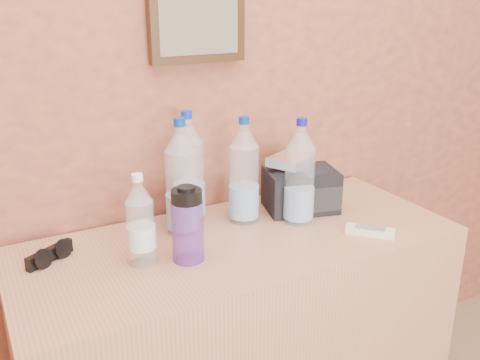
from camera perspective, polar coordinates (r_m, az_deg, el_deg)
name	(u,v)px	position (r m, az deg, el deg)	size (l,w,h in m)	color
picture_frame	(197,19)	(1.64, -4.57, 16.71)	(0.30, 0.03, 0.25)	#382311
dresser	(240,353)	(1.77, -0.04, -17.97)	(1.28, 0.54, 0.80)	tan
pet_large_a	(182,183)	(1.55, -6.23, -0.34)	(0.09, 0.09, 0.34)	silver
pet_large_b	(244,176)	(1.62, 0.42, 0.44)	(0.09, 0.09, 0.33)	silver
pet_large_c	(189,173)	(1.64, -5.50, 0.80)	(0.09, 0.09, 0.34)	silver
pet_large_d	(300,177)	(1.63, 6.38, 0.29)	(0.09, 0.09, 0.33)	silver
pet_small	(140,225)	(1.40, -10.57, -4.75)	(0.07, 0.07, 0.25)	silver
nalgene_bottle	(188,224)	(1.41, -5.62, -4.73)	(0.08, 0.08, 0.21)	#6430A6
sunglasses	(50,255)	(1.51, -19.64, -7.51)	(0.14, 0.05, 0.04)	black
ac_remote	(370,231)	(1.63, 13.71, -5.31)	(0.14, 0.05, 0.02)	beige
toiletry_bag	(301,187)	(1.74, 6.50, -0.76)	(0.22, 0.16, 0.15)	black
foil_packet	(291,160)	(1.72, 5.44, 2.10)	(0.13, 0.11, 0.03)	silver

